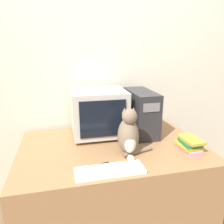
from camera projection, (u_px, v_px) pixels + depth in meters
name	position (u px, v px, depth m)	size (l,w,h in m)	color
wall_back	(99.00, 73.00, 2.06)	(7.00, 0.05, 2.50)	beige
desk	(112.00, 186.00, 1.82)	(1.41, 0.93, 0.74)	#9E7047
crt_monitor	(99.00, 112.00, 1.86)	(0.45, 0.41, 0.40)	#BCB7AD
computer_tower	(141.00, 112.00, 1.92)	(0.19, 0.45, 0.38)	#28282D
keyboard	(110.00, 170.00, 1.35)	(0.43, 0.15, 0.02)	silver
cat	(129.00, 135.00, 1.54)	(0.27, 0.27, 0.36)	#7A6651
book_stack	(189.00, 145.00, 1.61)	(0.15, 0.21, 0.10)	pink
pen	(98.00, 165.00, 1.42)	(0.14, 0.04, 0.01)	black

